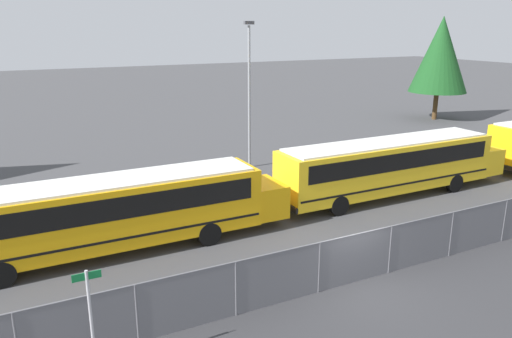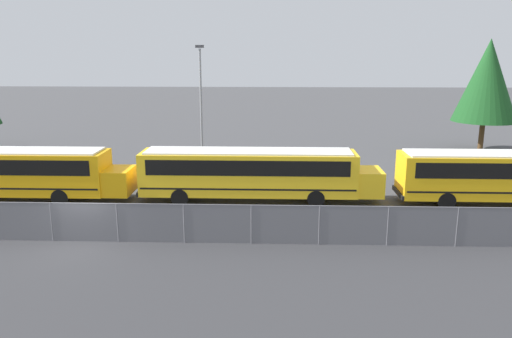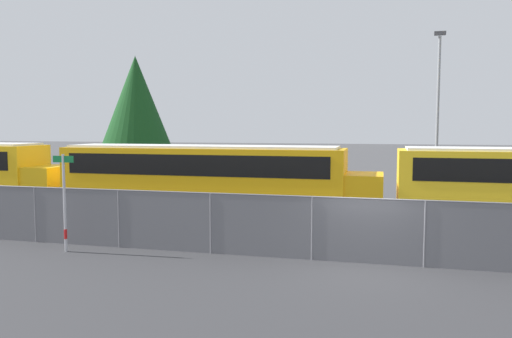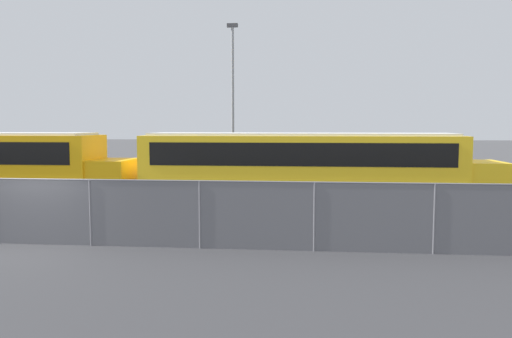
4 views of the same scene
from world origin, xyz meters
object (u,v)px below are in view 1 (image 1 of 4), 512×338
(school_bus_1, at_px, (114,209))
(tree_1, at_px, (440,55))
(light_pole, at_px, (249,91))
(street_sign, at_px, (91,321))
(school_bus_2, at_px, (392,163))

(school_bus_1, height_order, tree_1, tree_1)
(light_pole, bearing_deg, street_sign, -127.62)
(tree_1, bearing_deg, street_sign, -147.18)
(school_bus_1, xyz_separation_m, tree_1, (33.52, 15.75, 4.29))
(school_bus_1, relative_size, street_sign, 4.66)
(street_sign, distance_m, light_pole, 20.34)
(street_sign, xyz_separation_m, light_pole, (12.26, 15.90, 3.28))
(school_bus_2, bearing_deg, tree_1, 38.88)
(school_bus_2, xyz_separation_m, light_pole, (-4.18, 8.39, 3.07))
(school_bus_1, bearing_deg, tree_1, 25.17)
(school_bus_1, height_order, light_pole, light_pole)
(school_bus_1, xyz_separation_m, school_bus_2, (14.39, 0.32, 0.00))
(school_bus_1, xyz_separation_m, street_sign, (-2.05, -7.19, -0.21))
(street_sign, height_order, tree_1, tree_1)
(school_bus_1, height_order, street_sign, school_bus_1)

